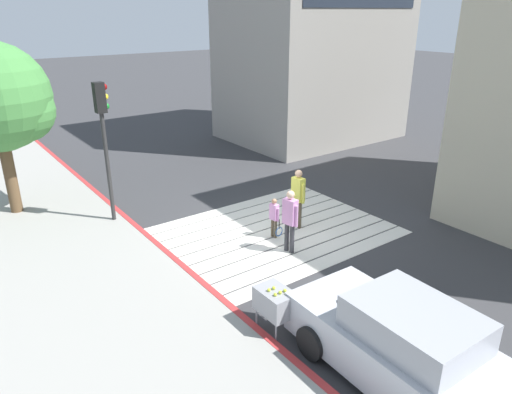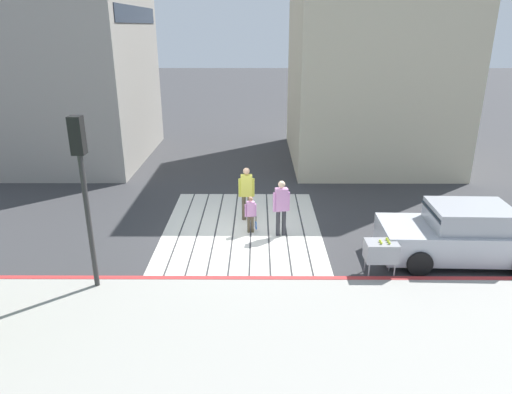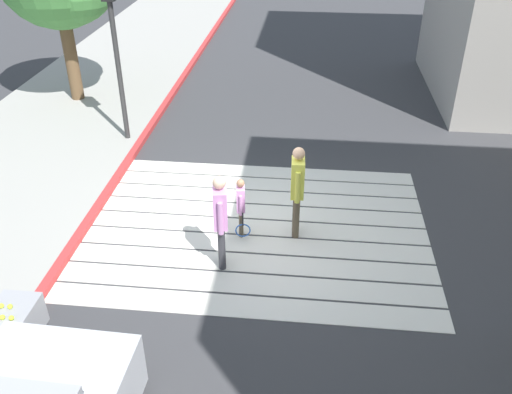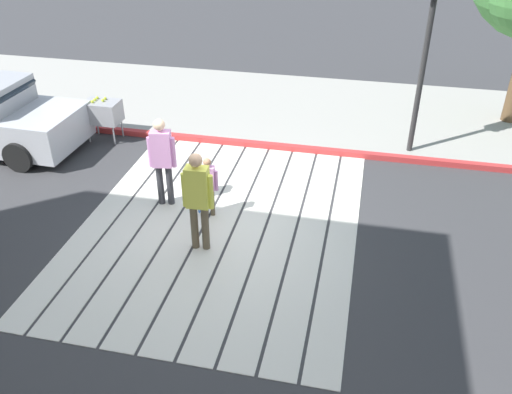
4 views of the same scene
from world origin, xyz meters
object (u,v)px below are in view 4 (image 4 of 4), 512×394
(traffic_light_corner, at_px, (431,17))
(pedestrian_adult_trailing, at_px, (162,156))
(pedestrian_child_with_racket, at_px, (208,185))
(pedestrian_adult_lead, at_px, (198,196))
(tennis_ball_cart, at_px, (103,112))

(traffic_light_corner, height_order, pedestrian_adult_trailing, traffic_light_corner)
(traffic_light_corner, xyz_separation_m, pedestrian_child_with_racket, (3.31, -3.69, -2.38))
(traffic_light_corner, distance_m, pedestrian_adult_trailing, 5.90)
(pedestrian_adult_lead, height_order, pedestrian_adult_trailing, pedestrian_adult_lead)
(traffic_light_corner, bearing_deg, tennis_ball_cart, -84.48)
(pedestrian_adult_lead, height_order, pedestrian_child_with_racket, pedestrian_adult_lead)
(traffic_light_corner, relative_size, pedestrian_adult_trailing, 2.41)
(pedestrian_adult_trailing, distance_m, pedestrian_child_with_racket, 1.01)
(pedestrian_adult_lead, relative_size, pedestrian_adult_trailing, 1.02)
(pedestrian_adult_trailing, bearing_deg, tennis_ball_cart, -135.00)
(traffic_light_corner, distance_m, tennis_ball_cart, 7.43)
(tennis_ball_cart, bearing_deg, pedestrian_adult_lead, 43.86)
(pedestrian_child_with_racket, bearing_deg, pedestrian_adult_lead, 8.86)
(traffic_light_corner, relative_size, tennis_ball_cart, 4.17)
(tennis_ball_cart, xyz_separation_m, pedestrian_child_with_racket, (2.63, 3.33, -0.04))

